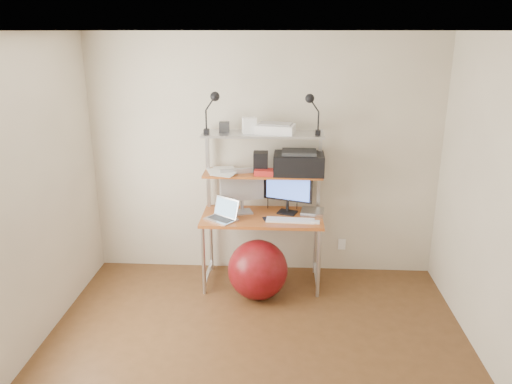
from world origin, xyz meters
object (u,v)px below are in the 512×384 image
(exercise_ball, at_px, (258,270))
(monitor_black, at_px, (288,189))
(monitor_silver, at_px, (242,187))
(laptop, at_px, (224,215))
(printer, at_px, (299,163))

(exercise_ball, bearing_deg, monitor_black, 55.35)
(monitor_silver, bearing_deg, exercise_ball, -83.24)
(monitor_silver, bearing_deg, monitor_black, -16.65)
(monitor_black, bearing_deg, monitor_silver, -158.97)
(monitor_black, bearing_deg, laptop, -141.23)
(monitor_black, relative_size, laptop, 1.35)
(monitor_silver, relative_size, printer, 0.99)
(monitor_black, distance_m, laptop, 0.69)
(monitor_black, height_order, laptop, monitor_black)
(monitor_black, bearing_deg, printer, 23.23)
(monitor_silver, height_order, exercise_ball, monitor_silver)
(monitor_silver, xyz_separation_m, monitor_black, (0.46, 0.01, -0.01))
(printer, xyz_separation_m, exercise_ball, (-0.38, -0.41, -0.97))
(monitor_silver, bearing_deg, printer, -16.25)
(monitor_silver, distance_m, monitor_black, 0.46)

